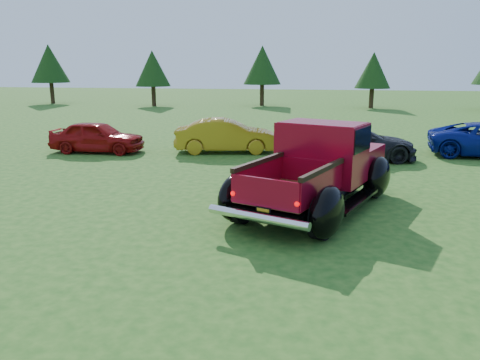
{
  "coord_description": "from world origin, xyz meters",
  "views": [
    {
      "loc": [
        2.19,
        -9.32,
        3.32
      ],
      "look_at": [
        0.51,
        0.2,
        0.96
      ],
      "focal_mm": 35.0,
      "sensor_mm": 36.0,
      "label": 1
    }
  ],
  "objects_px": {
    "tree_far_west": "(49,64)",
    "show_car_red": "(97,137)",
    "show_car_yellow": "(226,136)",
    "show_car_grey": "(352,142)",
    "tree_mid_right": "(373,70)",
    "tree_west": "(153,69)",
    "tree_mid_left": "(262,65)",
    "pickup_truck": "(321,166)"
  },
  "relations": [
    {
      "from": "tree_west",
      "to": "show_car_grey",
      "type": "distance_m",
      "value": 26.29
    },
    {
      "from": "tree_west",
      "to": "tree_far_west",
      "type": "bearing_deg",
      "value": 174.29
    },
    {
      "from": "show_car_grey",
      "to": "tree_far_west",
      "type": "bearing_deg",
      "value": 37.14
    },
    {
      "from": "show_car_yellow",
      "to": "show_car_grey",
      "type": "relative_size",
      "value": 0.88
    },
    {
      "from": "pickup_truck",
      "to": "show_car_yellow",
      "type": "bearing_deg",
      "value": 140.83
    },
    {
      "from": "tree_mid_right",
      "to": "show_car_red",
      "type": "xyz_separation_m",
      "value": [
        -12.5,
        -22.35,
        -2.35
      ]
    },
    {
      "from": "tree_far_west",
      "to": "tree_mid_right",
      "type": "bearing_deg",
      "value": -0.0
    },
    {
      "from": "show_car_yellow",
      "to": "show_car_grey",
      "type": "xyz_separation_m",
      "value": [
        4.79,
        -0.76,
        -0.0
      ]
    },
    {
      "from": "pickup_truck",
      "to": "show_car_red",
      "type": "bearing_deg",
      "value": 168.14
    },
    {
      "from": "tree_west",
      "to": "tree_mid_left",
      "type": "distance_m",
      "value": 9.22
    },
    {
      "from": "show_car_grey",
      "to": "show_car_red",
      "type": "bearing_deg",
      "value": 79.09
    },
    {
      "from": "tree_mid_left",
      "to": "show_car_yellow",
      "type": "relative_size",
      "value": 1.25
    },
    {
      "from": "show_car_yellow",
      "to": "pickup_truck",
      "type": "bearing_deg",
      "value": -161.96
    },
    {
      "from": "tree_west",
      "to": "show_car_red",
      "type": "xyz_separation_m",
      "value": [
        5.5,
        -21.35,
        -2.49
      ]
    },
    {
      "from": "tree_mid_right",
      "to": "tree_far_west",
      "type": "bearing_deg",
      "value": 180.0
    },
    {
      "from": "tree_mid_right",
      "to": "show_car_yellow",
      "type": "bearing_deg",
      "value": -109.25
    },
    {
      "from": "tree_west",
      "to": "show_car_red",
      "type": "distance_m",
      "value": 22.18
    },
    {
      "from": "tree_mid_left",
      "to": "show_car_yellow",
      "type": "height_order",
      "value": "tree_mid_left"
    },
    {
      "from": "show_car_grey",
      "to": "tree_mid_right",
      "type": "bearing_deg",
      "value": -18.47
    },
    {
      "from": "tree_mid_left",
      "to": "tree_mid_right",
      "type": "bearing_deg",
      "value": -6.34
    },
    {
      "from": "show_car_red",
      "to": "tree_mid_right",
      "type": "bearing_deg",
      "value": -30.53
    },
    {
      "from": "tree_mid_right",
      "to": "show_car_grey",
      "type": "bearing_deg",
      "value": -96.95
    },
    {
      "from": "tree_west",
      "to": "show_car_red",
      "type": "relative_size",
      "value": 1.27
    },
    {
      "from": "show_car_red",
      "to": "show_car_grey",
      "type": "height_order",
      "value": "show_car_grey"
    },
    {
      "from": "tree_far_west",
      "to": "show_car_yellow",
      "type": "height_order",
      "value": "tree_far_west"
    },
    {
      "from": "tree_far_west",
      "to": "pickup_truck",
      "type": "height_order",
      "value": "tree_far_west"
    },
    {
      "from": "tree_mid_left",
      "to": "show_car_red",
      "type": "distance_m",
      "value": 23.77
    },
    {
      "from": "tree_mid_right",
      "to": "show_car_red",
      "type": "distance_m",
      "value": 25.71
    },
    {
      "from": "pickup_truck",
      "to": "show_car_yellow",
      "type": "distance_m",
      "value": 7.6
    },
    {
      "from": "tree_west",
      "to": "show_car_grey",
      "type": "bearing_deg",
      "value": -54.26
    },
    {
      "from": "tree_far_west",
      "to": "pickup_truck",
      "type": "relative_size",
      "value": 0.89
    },
    {
      "from": "tree_far_west",
      "to": "tree_mid_right",
      "type": "height_order",
      "value": "tree_far_west"
    },
    {
      "from": "tree_far_west",
      "to": "show_car_red",
      "type": "height_order",
      "value": "tree_far_west"
    },
    {
      "from": "tree_mid_left",
      "to": "tree_far_west",
      "type": "bearing_deg",
      "value": -176.99
    },
    {
      "from": "tree_far_west",
      "to": "tree_mid_left",
      "type": "bearing_deg",
      "value": 3.01
    },
    {
      "from": "tree_west",
      "to": "tree_mid_right",
      "type": "bearing_deg",
      "value": 3.18
    },
    {
      "from": "tree_mid_left",
      "to": "show_car_yellow",
      "type": "distance_m",
      "value": 22.69
    },
    {
      "from": "tree_west",
      "to": "show_car_yellow",
      "type": "bearing_deg",
      "value": -62.85
    },
    {
      "from": "pickup_truck",
      "to": "show_car_grey",
      "type": "xyz_separation_m",
      "value": [
        1.09,
        5.87,
        -0.31
      ]
    },
    {
      "from": "tree_mid_left",
      "to": "show_car_yellow",
      "type": "bearing_deg",
      "value": -86.18
    },
    {
      "from": "pickup_truck",
      "to": "show_car_grey",
      "type": "height_order",
      "value": "pickup_truck"
    },
    {
      "from": "pickup_truck",
      "to": "show_car_yellow",
      "type": "relative_size",
      "value": 1.46
    }
  ]
}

